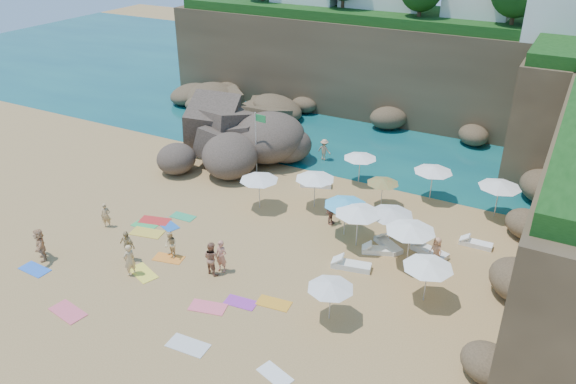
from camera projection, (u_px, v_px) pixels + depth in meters
The scene contains 50 objects.
ground at pixel (232, 237), 31.77m from camera, with size 120.00×120.00×0.00m, color tan.
seawater at pixel (400, 95), 55.21m from camera, with size 120.00×120.00×0.00m, color #0C4751.
cliff_back at pixel (408, 69), 48.62m from camera, with size 44.00×8.00×8.00m, color brown.
rock_promontory at pixel (228, 119), 48.91m from camera, with size 12.00×7.00×2.00m, color brown, non-canonical shape.
marina_masts at pixel (256, 46), 60.78m from camera, with size 3.10×0.10×6.00m.
rock_outcrop at pixel (223, 163), 40.80m from camera, with size 9.10×6.83×3.64m, color brown, non-canonical shape.
flag_pole at pixel (257, 135), 37.94m from camera, with size 0.87×0.11×4.45m.
parasol_0 at pixel (315, 176), 33.96m from camera, with size 2.44×2.44×2.30m.
parasol_1 at pixel (433, 169), 34.87m from camera, with size 2.44×2.44×2.30m.
parasol_2 at pixel (360, 156), 37.09m from camera, with size 2.24×2.24×2.11m.
parasol_3 at pixel (500, 184), 32.86m from camera, with size 2.50×2.50×2.37m.
parasol_4 at pixel (411, 228), 28.34m from camera, with size 2.59×2.59×2.45m.
parasol_5 at pixel (259, 177), 33.90m from camera, with size 2.39×2.39×2.26m.
parasol_6 at pixel (383, 181), 34.22m from camera, with size 2.00×2.00×1.89m.
parasol_7 at pixel (358, 210), 29.98m from camera, with size 2.57×2.57×2.43m.
parasol_8 at pixel (428, 264), 25.80m from camera, with size 2.38×2.38×2.25m.
parasol_9 at pixel (391, 212), 30.04m from camera, with size 2.45×2.45×2.32m.
parasol_10 at pixel (346, 202), 31.04m from camera, with size 2.44×2.44×2.30m.
parasol_11 at pixel (331, 285), 24.73m from camera, with size 2.13×2.13×2.02m.
lounger_0 at pixel (316, 184), 37.36m from camera, with size 2.06×0.69×0.32m, color white.
lounger_1 at pixel (429, 251), 30.17m from camera, with size 2.05×0.68×0.32m, color white.
lounger_2 at pixel (476, 244), 30.88m from camera, with size 1.76×0.59×0.27m, color white.
lounger_3 at pixel (379, 250), 30.30m from camera, with size 1.80×0.60×0.28m, color white.
lounger_4 at pixel (388, 245), 30.77m from camera, with size 1.88×0.63×0.29m, color silver.
lounger_5 at pixel (351, 266), 29.00m from camera, with size 2.04×0.68×0.32m, color white.
towel_0 at pixel (35, 269), 28.95m from camera, with size 1.65×0.83×0.03m, color blue.
towel_1 at pixel (68, 312), 25.96m from camera, with size 1.84×0.92×0.03m, color #E85A6D.
towel_2 at pixel (169, 258), 29.85m from camera, with size 1.60×0.80×0.03m, color orange.
towel_3 at pixel (144, 226), 32.87m from camera, with size 1.50×0.75×0.03m, color green.
towel_4 at pixel (143, 273), 28.68m from camera, with size 1.76×0.88×0.03m, color #FFEB43.
towel_5 at pixel (188, 345), 23.99m from camera, with size 1.81×0.91×0.03m, color silver.
towel_6 at pixel (241, 302), 26.56m from camera, with size 1.54×0.77×0.03m, color purple.
towel_7 at pixel (155, 221), 33.37m from camera, with size 1.81×0.90×0.03m, color red.
towel_8 at pixel (168, 225), 32.94m from camera, with size 1.57×0.79×0.03m, color blue.
towel_9 at pixel (208, 307), 26.26m from camera, with size 1.73×0.86×0.03m, color #FB6177.
towel_10 at pixel (274, 303), 26.52m from camera, with size 1.61×0.81×0.03m, color orange.
towel_11 at pixel (183, 217), 33.80m from camera, with size 1.51×0.75×0.03m, color #2EA267.
towel_12 at pixel (147, 233), 32.16m from camera, with size 1.87×0.94×0.03m, color gold.
towel_13 at pixel (275, 375), 22.50m from camera, with size 1.50×0.75×0.03m, color white.
person_stand_0 at pixel (106, 215), 32.44m from camera, with size 0.55×0.36×1.51m, color tan.
person_stand_1 at pixel (212, 258), 28.31m from camera, with size 0.88×0.68×1.81m, color #A26C51.
person_stand_2 at pixel (324, 150), 40.90m from camera, with size 1.04×0.43×1.60m, color tan.
person_stand_3 at pixel (331, 211), 32.70m from camera, with size 1.02×0.42×1.73m, color #935D49.
person_stand_4 at pixel (436, 250), 29.18m from camera, with size 0.75×0.41×1.52m, color tan.
person_stand_5 at pixel (229, 156), 39.80m from camera, with size 1.53×0.44×1.65m, color tan.
person_stand_6 at pixel (129, 260), 28.19m from camera, with size 0.64×0.42×1.76m, color #E6BE83.
person_lie_1 at pixel (129, 256), 29.66m from camera, with size 1.01×1.72×0.42m, color tan.
person_lie_3 at pixel (43, 255), 29.70m from camera, with size 1.66×1.79×0.48m, color tan.
person_lie_4 at pixel (222, 268), 28.74m from camera, with size 0.64×1.76×0.42m, color tan.
person_lie_5 at pixel (172, 253), 29.84m from camera, with size 0.72×1.49×0.56m, color #E3BE81.
Camera 1 is at (15.63, -22.27, 16.90)m, focal length 35.00 mm.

